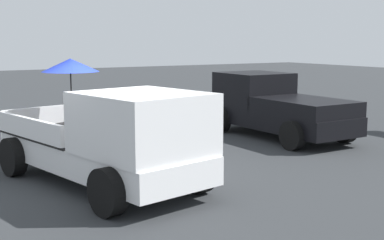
{
  "coord_description": "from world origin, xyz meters",
  "views": [
    {
      "loc": [
        9.67,
        -3.74,
        2.82
      ],
      "look_at": [
        0.0,
        2.11,
        1.1
      ],
      "focal_mm": 50.11,
      "sensor_mm": 36.0,
      "label": 1
    }
  ],
  "objects": [
    {
      "name": "ground_plane",
      "position": [
        0.0,
        0.0,
        0.0
      ],
      "size": [
        80.0,
        80.0,
        0.0
      ],
      "primitive_type": "plane",
      "color": "#2D3033"
    },
    {
      "name": "pickup_truck_red",
      "position": [
        -2.29,
        6.31,
        0.87
      ],
      "size": [
        4.82,
        2.2,
        1.8
      ],
      "rotation": [
        0.0,
        0.0,
        3.15
      ],
      "color": "black",
      "rests_on": "ground"
    },
    {
      "name": "pickup_truck_main",
      "position": [
        0.41,
        0.09,
        0.97
      ],
      "size": [
        5.32,
        3.03,
        2.4
      ],
      "rotation": [
        0.0,
        0.0,
        0.2
      ],
      "color": "black",
      "rests_on": "ground"
    }
  ]
}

